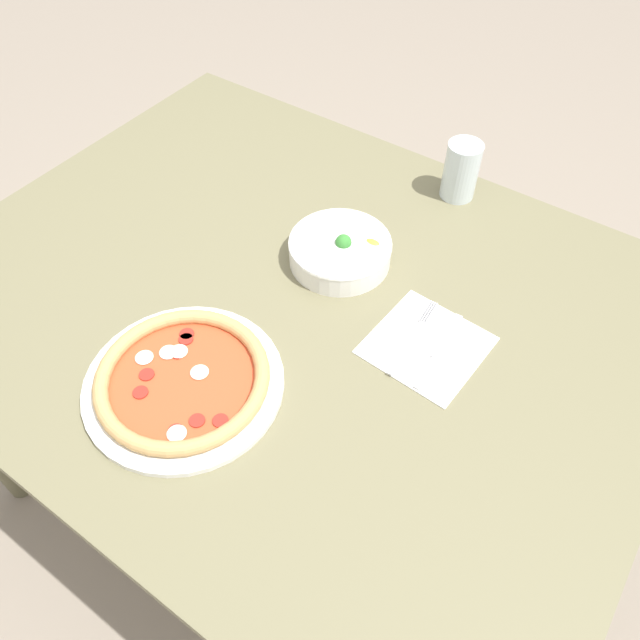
% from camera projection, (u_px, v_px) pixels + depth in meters
% --- Properties ---
extents(ground_plane, '(8.00, 8.00, 0.00)m').
position_uv_depth(ground_plane, '(300.00, 477.00, 1.79)').
color(ground_plane, gray).
extents(dining_table, '(1.39, 1.09, 0.77)m').
position_uv_depth(dining_table, '(292.00, 325.00, 1.26)').
color(dining_table, '#706B4C').
rests_on(dining_table, ground_plane).
extents(pizza, '(0.34, 0.34, 0.04)m').
position_uv_depth(pizza, '(183.00, 380.00, 1.05)').
color(pizza, white).
rests_on(pizza, dining_table).
extents(bowl, '(0.21, 0.21, 0.07)m').
position_uv_depth(bowl, '(340.00, 250.00, 1.24)').
color(bowl, white).
rests_on(bowl, dining_table).
extents(napkin, '(0.20, 0.20, 0.00)m').
position_uv_depth(napkin, '(427.00, 345.00, 1.12)').
color(napkin, white).
rests_on(napkin, dining_table).
extents(fork, '(0.03, 0.19, 0.00)m').
position_uv_depth(fork, '(412.00, 338.00, 1.12)').
color(fork, silver).
rests_on(fork, napkin).
extents(knife, '(0.03, 0.19, 0.01)m').
position_uv_depth(knife, '(437.00, 353.00, 1.10)').
color(knife, silver).
rests_on(knife, napkin).
extents(glass, '(0.08, 0.08, 0.13)m').
position_uv_depth(glass, '(461.00, 171.00, 1.35)').
color(glass, silver).
rests_on(glass, dining_table).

